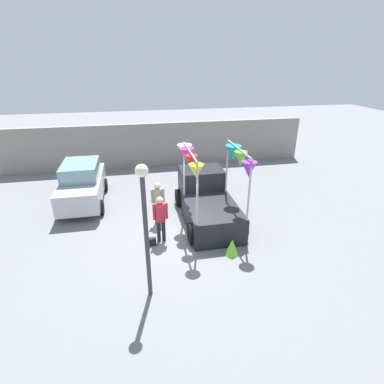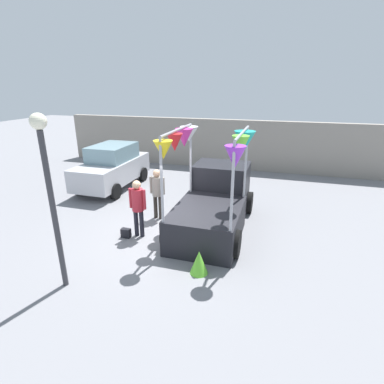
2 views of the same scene
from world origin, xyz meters
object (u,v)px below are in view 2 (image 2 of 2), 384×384
(person_customer, at_px, (138,203))
(street_lamp, at_px, (48,180))
(handbag, at_px, (126,233))
(folded_kite_bundle_lime, at_px, (199,262))
(person_vendor, at_px, (157,189))
(parked_car, at_px, (112,167))
(vendor_truck, at_px, (215,198))

(person_customer, xyz_separation_m, street_lamp, (-0.58, -2.62, 1.44))
(handbag, height_order, folded_kite_bundle_lime, folded_kite_bundle_lime)
(person_customer, xyz_separation_m, person_vendor, (0.04, 1.37, -0.03))
(street_lamp, height_order, folded_kite_bundle_lime, street_lamp)
(parked_car, bearing_deg, folded_kite_bundle_lime, -43.87)
(parked_car, relative_size, person_customer, 2.28)
(person_customer, relative_size, handbag, 6.27)
(person_vendor, height_order, street_lamp, street_lamp)
(person_vendor, bearing_deg, folded_kite_bundle_lime, -50.79)
(person_customer, distance_m, handbag, 1.01)
(person_customer, distance_m, folded_kite_bundle_lime, 2.69)
(person_vendor, relative_size, street_lamp, 0.45)
(person_customer, relative_size, person_vendor, 1.02)
(person_customer, height_order, folded_kite_bundle_lime, person_customer)
(vendor_truck, bearing_deg, street_lamp, -122.75)
(parked_car, xyz_separation_m, person_customer, (3.12, -3.83, 0.12))
(person_customer, height_order, street_lamp, street_lamp)
(parked_car, distance_m, handbag, 4.95)
(street_lamp, xyz_separation_m, folded_kite_bundle_lime, (2.81, 1.31, -2.21))
(person_vendor, distance_m, folded_kite_bundle_lime, 3.53)
(person_customer, height_order, handbag, person_customer)
(parked_car, relative_size, street_lamp, 1.04)
(parked_car, xyz_separation_m, person_vendor, (3.16, -2.46, 0.10))
(street_lamp, bearing_deg, folded_kite_bundle_lime, 24.95)
(person_vendor, xyz_separation_m, street_lamp, (-0.62, -3.98, 1.47))
(vendor_truck, distance_m, street_lamp, 5.02)
(handbag, bearing_deg, person_vendor, 76.13)
(person_vendor, bearing_deg, person_customer, -91.55)
(person_customer, relative_size, folded_kite_bundle_lime, 2.93)
(vendor_truck, relative_size, person_vendor, 2.40)
(vendor_truck, relative_size, folded_kite_bundle_lime, 6.85)
(folded_kite_bundle_lime, bearing_deg, person_customer, 149.46)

